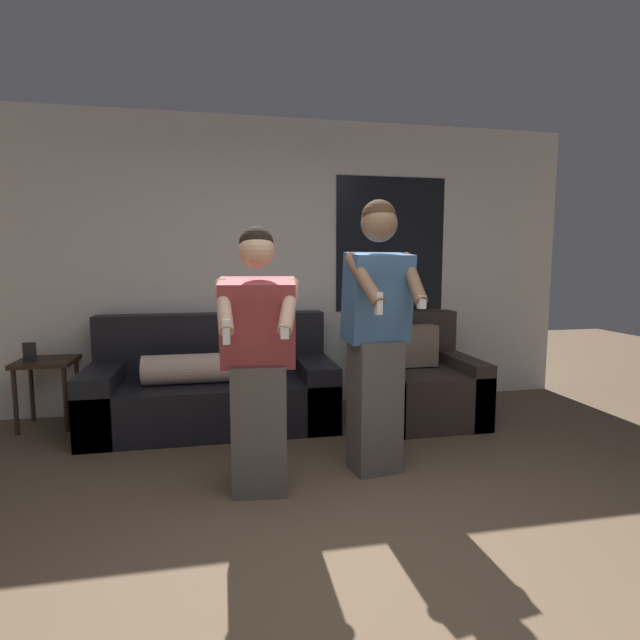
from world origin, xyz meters
The scene contains 7 objects.
ground_plane centered at (0.00, 0.00, 0.00)m, with size 14.00×14.00×0.00m, color brown.
wall_back centered at (0.02, 2.96, 1.35)m, with size 5.73×0.07×2.70m.
couch centered at (-0.67, 2.47, 0.31)m, with size 2.01×0.93×0.92m.
armchair centered at (1.10, 2.27, 0.31)m, with size 0.95×0.92×0.92m.
side_table centered at (-2.04, 2.68, 0.48)m, with size 0.45×0.44×0.72m.
person_left centered at (-0.39, 1.09, 0.80)m, with size 0.49×0.53×1.59m.
person_right centered at (0.39, 1.26, 0.92)m, with size 0.47×0.52×1.78m.
Camera 1 is at (-0.60, -1.79, 1.40)m, focal length 28.00 mm.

